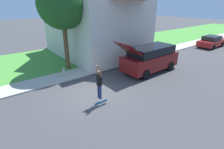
# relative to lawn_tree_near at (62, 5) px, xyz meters

# --- Properties ---
(ground_plane) EXTENTS (120.00, 120.00, 0.00)m
(ground_plane) POSITION_rel_lawn_tree_near_xyz_m (4.98, -0.60, -5.12)
(ground_plane) COLOR #3D3D3F
(lawn) EXTENTS (10.00, 80.00, 0.08)m
(lawn) POSITION_rel_lawn_tree_near_xyz_m (-3.02, 5.40, -5.08)
(lawn) COLOR #478E38
(lawn) RESTS_ON ground_plane
(sidewalk) EXTENTS (1.80, 80.00, 0.10)m
(sidewalk) POSITION_rel_lawn_tree_near_xyz_m (1.38, 5.40, -5.07)
(sidewalk) COLOR #ADA89E
(sidewalk) RESTS_ON ground_plane
(house) EXTENTS (10.83, 8.00, 8.36)m
(house) POSITION_rel_lawn_tree_near_xyz_m (-2.61, 4.46, -0.68)
(house) COLOR beige
(house) RESTS_ON lawn
(lawn_tree_near) EXTENTS (3.70, 3.70, 6.92)m
(lawn_tree_near) POSITION_rel_lawn_tree_near_xyz_m (0.00, 0.00, 0.00)
(lawn_tree_near) COLOR brown
(lawn_tree_near) RESTS_ON lawn
(suv_parked) EXTENTS (2.18, 5.57, 2.76)m
(suv_parked) POSITION_rel_lawn_tree_near_xyz_m (4.55, 5.09, -4.00)
(suv_parked) COLOR maroon
(suv_parked) RESTS_ON ground_plane
(car_down_street) EXTENTS (1.97, 4.12, 1.39)m
(car_down_street) POSITION_rel_lawn_tree_near_xyz_m (3.70, 17.90, -4.44)
(car_down_street) COLOR maroon
(car_down_street) RESTS_ON ground_plane
(skateboarder) EXTENTS (0.41, 0.22, 1.88)m
(skateboarder) POSITION_rel_lawn_tree_near_xyz_m (6.25, -1.03, -3.78)
(skateboarder) COLOR navy
(skateboarder) RESTS_ON ground_plane
(skateboard) EXTENTS (0.16, 0.81, 0.24)m
(skateboard) POSITION_rel_lawn_tree_near_xyz_m (6.39, -1.04, -4.92)
(skateboard) COLOR #236B99
(skateboard) RESTS_ON ground_plane
(fire_hydrant) EXTENTS (0.20, 0.20, 0.76)m
(fire_hydrant) POSITION_rel_lawn_tree_near_xyz_m (1.62, -1.09, -4.65)
(fire_hydrant) COLOR #99999E
(fire_hydrant) RESTS_ON sidewalk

